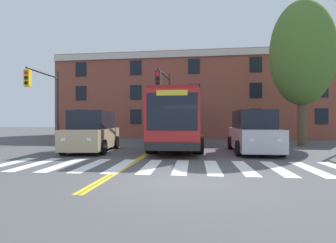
% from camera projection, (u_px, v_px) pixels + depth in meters
% --- Properties ---
extents(ground_plane, '(120.00, 120.00, 0.00)m').
position_uv_depth(ground_plane, '(178.00, 182.00, 7.23)').
color(ground_plane, '#4C4C4F').
extents(crosswalk, '(15.31, 3.65, 0.01)m').
position_uv_depth(crosswalk, '(197.00, 167.00, 9.52)').
color(crosswalk, white).
rests_on(crosswalk, ground).
extents(lane_line_yellow_inner, '(0.12, 36.00, 0.01)m').
position_uv_depth(lane_line_yellow_inner, '(171.00, 139.00, 23.76)').
color(lane_line_yellow_inner, gold).
rests_on(lane_line_yellow_inner, ground).
extents(lane_line_yellow_outer, '(0.12, 36.00, 0.01)m').
position_uv_depth(lane_line_yellow_outer, '(173.00, 139.00, 23.73)').
color(lane_line_yellow_outer, gold).
rests_on(lane_line_yellow_outer, ground).
extents(city_bus, '(3.22, 10.61, 3.29)m').
position_uv_depth(city_bus, '(178.00, 119.00, 16.53)').
color(city_bus, '#B22323').
rests_on(city_bus, ground).
extents(car_tan_near_lane, '(2.69, 5.04, 2.22)m').
position_uv_depth(car_tan_near_lane, '(92.00, 132.00, 14.51)').
color(car_tan_near_lane, tan).
rests_on(car_tan_near_lane, ground).
extents(car_silver_far_lane, '(2.32, 5.13, 2.23)m').
position_uv_depth(car_silver_far_lane, '(253.00, 133.00, 13.92)').
color(car_silver_far_lane, '#B7BABF').
rests_on(car_silver_far_lane, ground).
extents(car_teal_behind_bus, '(2.22, 4.23, 1.83)m').
position_uv_depth(car_teal_behind_bus, '(189.00, 129.00, 27.18)').
color(car_teal_behind_bus, '#236B70').
rests_on(car_teal_behind_bus, ground).
extents(traffic_light_far_corner, '(0.49, 3.91, 5.32)m').
position_uv_depth(traffic_light_far_corner, '(46.00, 93.00, 17.55)').
color(traffic_light_far_corner, '#28282D').
rests_on(traffic_light_far_corner, ground).
extents(traffic_light_overhead, '(0.46, 3.95, 5.20)m').
position_uv_depth(traffic_light_overhead, '(165.00, 94.00, 17.72)').
color(traffic_light_overhead, '#28282D').
rests_on(traffic_light_overhead, ground).
extents(street_tree_curbside_large, '(5.42, 5.34, 9.88)m').
position_uv_depth(street_tree_curbside_large, '(302.00, 53.00, 17.77)').
color(street_tree_curbside_large, brown).
rests_on(street_tree_curbside_large, ground).
extents(building_facade, '(28.07, 9.99, 8.43)m').
position_uv_depth(building_facade, '(195.00, 98.00, 29.46)').
color(building_facade, brown).
rests_on(building_facade, ground).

